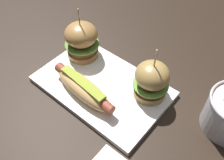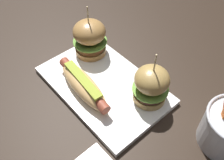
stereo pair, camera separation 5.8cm
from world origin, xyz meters
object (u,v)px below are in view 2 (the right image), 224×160
slider_right (151,85)px  slider_left (90,38)px  hot_dog (83,85)px  platter_main (104,85)px

slider_right → slider_left: bearing=-179.1°
slider_right → hot_dog: bearing=-139.2°
slider_right → platter_main: bearing=-153.9°
platter_main → slider_left: bearing=156.7°
platter_main → hot_dog: bearing=-104.2°
hot_dog → platter_main: bearing=75.8°
platter_main → slider_right: 0.13m
platter_main → slider_left: (-0.11, 0.05, 0.06)m
hot_dog → slider_left: bearing=135.1°
hot_dog → slider_left: (-0.10, 0.10, 0.03)m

